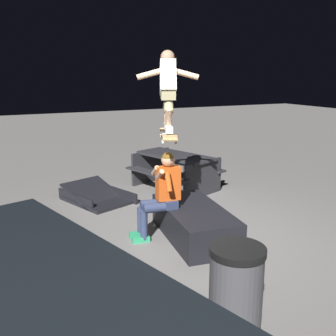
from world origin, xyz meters
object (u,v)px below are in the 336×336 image
object	(u,v)px
skateboard	(168,136)
picnic_table_back	(175,166)
ledge_box_main	(194,223)
person_sitting_on_ledge	(161,191)
skater_airborne	(168,87)
kicker_ramp	(97,198)
trash_bin	(235,298)

from	to	relation	value
skateboard	picnic_table_back	xyz separation A→B (m)	(2.18, -1.23, -1.05)
ledge_box_main	person_sitting_on_ledge	distance (m)	0.69
skateboard	skater_airborne	distance (m)	0.69
person_sitting_on_ledge	kicker_ramp	bearing A→B (deg)	11.18
skater_airborne	picnic_table_back	distance (m)	3.00
person_sitting_on_ledge	skater_airborne	xyz separation A→B (m)	(0.06, -0.14, 1.51)
person_sitting_on_ledge	ledge_box_main	bearing A→B (deg)	-117.92
ledge_box_main	skater_airborne	distance (m)	2.04
skateboard	ledge_box_main	bearing A→B (deg)	-126.08
ledge_box_main	trash_bin	xyz separation A→B (m)	(-2.27, 0.88, 0.26)
ledge_box_main	skateboard	xyz separation A→B (m)	(0.23, 0.32, 1.31)
skateboard	skater_airborne	world-z (taller)	skater_airborne
skater_airborne	trash_bin	xyz separation A→B (m)	(-2.56, 0.58, -1.74)
skateboard	picnic_table_back	world-z (taller)	skateboard
picnic_table_back	skateboard	bearing A→B (deg)	150.59
trash_bin	skateboard	bearing A→B (deg)	-12.56
ledge_box_main	skater_airborne	xyz separation A→B (m)	(0.29, 0.30, 2.00)
skateboard	kicker_ramp	size ratio (longest dim) A/B	0.69
skateboard	picnic_table_back	distance (m)	2.71
person_sitting_on_ledge	trash_bin	distance (m)	2.55
skater_airborne	picnic_table_back	size ratio (longest dim) A/B	0.55
ledge_box_main	picnic_table_back	bearing A→B (deg)	-20.58
trash_bin	skater_airborne	bearing A→B (deg)	-12.78
person_sitting_on_ledge	skateboard	distance (m)	0.83
person_sitting_on_ledge	trash_bin	bearing A→B (deg)	169.96
picnic_table_back	kicker_ramp	bearing A→B (deg)	93.58
skateboard	kicker_ramp	world-z (taller)	skateboard
skater_airborne	trash_bin	world-z (taller)	skater_airborne
ledge_box_main	person_sitting_on_ledge	size ratio (longest dim) A/B	1.31
skateboard	kicker_ramp	bearing A→B (deg)	14.22
ledge_box_main	picnic_table_back	xyz separation A→B (m)	(2.41, -0.91, 0.27)
skater_airborne	kicker_ramp	distance (m)	3.01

